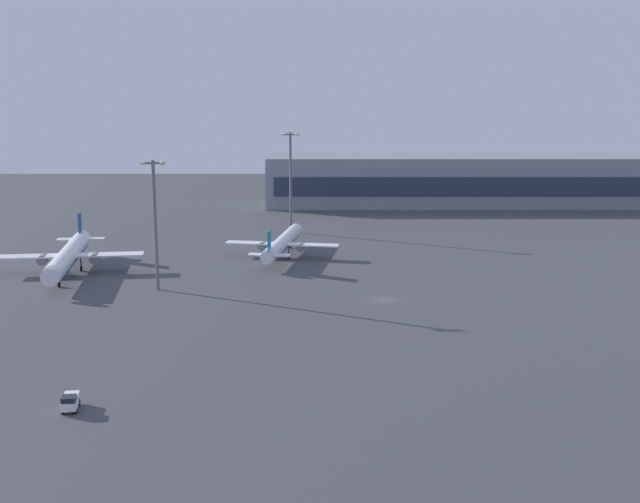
{
  "coord_description": "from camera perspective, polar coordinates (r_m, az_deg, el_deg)",
  "views": [
    {
      "loc": [
        -12.7,
        -159.19,
        43.8
      ],
      "look_at": [
        -13.16,
        26.47,
        4.0
      ],
      "focal_mm": 47.17,
      "sensor_mm": 36.0,
      "label": 1
    }
  ],
  "objects": [
    {
      "name": "terminal_building",
      "position": [
        285.74,
        10.68,
        4.71
      ],
      "size": [
        139.28,
        22.4,
        16.4
      ],
      "color": "gray",
      "rests_on": "ground"
    },
    {
      "name": "airplane_far_stand",
      "position": [
        202.13,
        -2.44,
        0.57
      ],
      "size": [
        27.59,
        35.3,
        9.07
      ],
      "rotation": [
        0.0,
        0.0,
        -0.16
      ],
      "color": "white",
      "rests_on": "ground"
    },
    {
      "name": "airplane_terminal_side",
      "position": [
        193.54,
        -16.56,
        -0.25
      ],
      "size": [
        32.79,
        42.02,
        10.78
      ],
      "rotation": [
        0.0,
        0.0,
        3.26
      ],
      "color": "white",
      "rests_on": "ground"
    },
    {
      "name": "apron_light_east",
      "position": [
        231.88,
        -1.87,
        5.14
      ],
      "size": [
        4.8,
        0.9,
        27.69
      ],
      "color": "slate",
      "rests_on": "ground"
    },
    {
      "name": "ground_plane",
      "position": [
        165.59,
        4.54,
        -3.28
      ],
      "size": [
        416.0,
        416.0,
        0.0
      ],
      "primitive_type": "plane",
      "color": "#424449"
    },
    {
      "name": "maintenance_van",
      "position": [
        117.41,
        -16.45,
        -9.71
      ],
      "size": [
        2.49,
        4.36,
        2.25
      ],
      "rotation": [
        0.0,
        0.0,
        3.27
      ],
      "color": "white",
      "rests_on": "ground"
    },
    {
      "name": "apron_light_central",
      "position": [
        172.49,
        -10.99,
        2.32
      ],
      "size": [
        4.8,
        0.9,
        26.64
      ],
      "color": "slate",
      "rests_on": "ground"
    }
  ]
}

